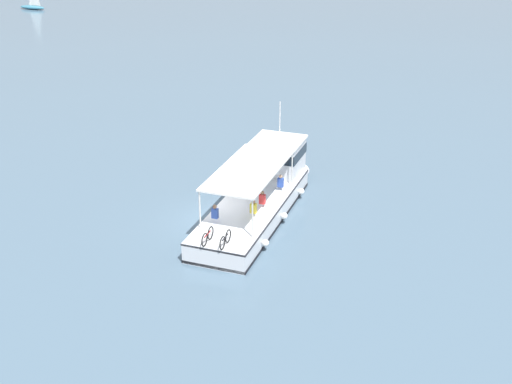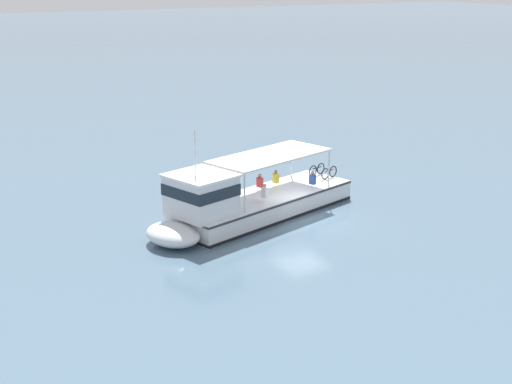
# 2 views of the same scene
# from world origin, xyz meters

# --- Properties ---
(ground_plane) EXTENTS (400.00, 400.00, 0.00)m
(ground_plane) POSITION_xyz_m (0.00, 0.00, 0.00)
(ground_plane) COLOR slate
(ferry_main) EXTENTS (13.06, 6.47, 5.32)m
(ferry_main) POSITION_xyz_m (2.91, -1.19, 1.02)
(ferry_main) COLOR silver
(ferry_main) RESTS_ON ground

